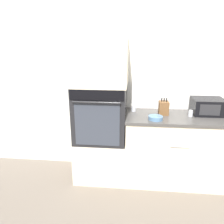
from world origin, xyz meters
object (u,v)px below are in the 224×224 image
at_px(wall_oven, 101,113).
at_px(bowl, 156,118).
at_px(condiment_jar_near, 134,109).
at_px(condiment_jar_mid, 191,113).
at_px(microwave, 208,106).
at_px(knife_block, 164,108).

height_order(wall_oven, bowl, wall_oven).
distance_m(condiment_jar_near, condiment_jar_mid, 0.73).
xyz_separation_m(microwave, knife_block, (-0.57, -0.08, -0.01)).
bearing_deg(condiment_jar_mid, microwave, 27.17).
bearing_deg(condiment_jar_mid, knife_block, 171.89).
distance_m(microwave, knife_block, 0.58).
bearing_deg(bowl, wall_oven, 166.44).
xyz_separation_m(bowl, condiment_jar_mid, (0.45, 0.17, 0.02)).
bearing_deg(bowl, condiment_jar_near, 129.84).
xyz_separation_m(microwave, condiment_jar_near, (-0.96, 0.02, -0.06)).
bearing_deg(condiment_jar_near, microwave, -1.32).
relative_size(microwave, condiment_jar_near, 5.13).
bearing_deg(knife_block, condiment_jar_mid, -8.11).
bearing_deg(condiment_jar_mid, condiment_jar_near, 168.58).
xyz_separation_m(microwave, bowl, (-0.69, -0.30, -0.08)).
distance_m(wall_oven, microwave, 1.40).
relative_size(wall_oven, condiment_jar_near, 9.55).
bearing_deg(condiment_jar_near, bowl, -50.16).
relative_size(knife_block, condiment_jar_near, 2.82).
bearing_deg(wall_oven, condiment_jar_near, 18.95).
relative_size(wall_oven, microwave, 1.86).
distance_m(knife_block, bowl, 0.26).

